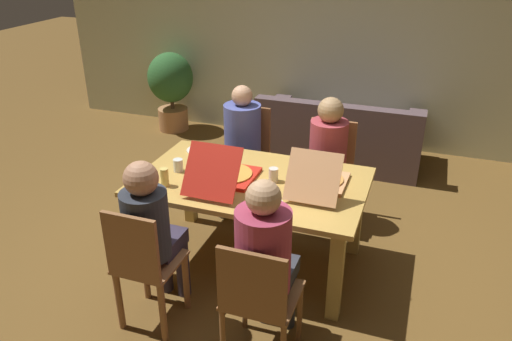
% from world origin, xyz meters
% --- Properties ---
extents(ground_plane, '(20.00, 20.00, 0.00)m').
position_xyz_m(ground_plane, '(0.00, 0.00, 0.00)').
color(ground_plane, brown).
extents(back_wall, '(7.39, 0.12, 2.95)m').
position_xyz_m(back_wall, '(0.00, 2.90, 1.47)').
color(back_wall, beige).
rests_on(back_wall, ground).
extents(dining_table, '(1.74, 1.06, 0.76)m').
position_xyz_m(dining_table, '(0.00, 0.00, 0.64)').
color(dining_table, gold).
rests_on(dining_table, ground).
extents(chair_0, '(0.40, 0.40, 0.94)m').
position_xyz_m(chair_0, '(-0.42, -0.93, 0.49)').
color(chair_0, brown).
rests_on(chair_0, ground).
extents(person_0, '(0.30, 0.50, 1.22)m').
position_xyz_m(person_0, '(-0.42, -0.79, 0.72)').
color(person_0, '#332D41').
rests_on(person_0, ground).
extents(chair_1, '(0.45, 0.45, 0.92)m').
position_xyz_m(chair_1, '(0.41, 0.98, 0.52)').
color(chair_1, '#9D633A').
rests_on(chair_1, ground).
extents(person_1, '(0.34, 0.49, 1.19)m').
position_xyz_m(person_1, '(0.41, 0.83, 0.71)').
color(person_1, '#3A3F3F').
rests_on(person_1, ground).
extents(chair_2, '(0.45, 0.39, 0.96)m').
position_xyz_m(chair_2, '(-0.42, 0.97, 0.54)').
color(chair_2, brown).
rests_on(chair_2, ground).
extents(person_2, '(0.35, 0.52, 1.22)m').
position_xyz_m(person_2, '(-0.42, 0.83, 0.72)').
color(person_2, '#3C3C36').
rests_on(person_2, ground).
extents(chair_3, '(0.43, 0.43, 0.92)m').
position_xyz_m(chair_3, '(0.41, -1.01, 0.53)').
color(chair_3, brown).
rests_on(chair_3, ground).
extents(person_3, '(0.33, 0.52, 1.26)m').
position_xyz_m(person_3, '(0.41, -0.86, 0.74)').
color(person_3, '#31333B').
rests_on(person_3, ground).
extents(pizza_box_0, '(0.40, 0.64, 0.36)m').
position_xyz_m(pizza_box_0, '(-0.18, -0.08, 0.81)').
color(pizza_box_0, red).
rests_on(pizza_box_0, dining_table).
extents(pizza_box_1, '(0.38, 0.59, 0.34)m').
position_xyz_m(pizza_box_1, '(0.51, 0.08, 0.81)').
color(pizza_box_1, tan).
rests_on(pizza_box_1, dining_table).
extents(plate_0, '(0.22, 0.22, 0.01)m').
position_xyz_m(plate_0, '(-0.61, 0.37, 0.77)').
color(plate_0, white).
rests_on(plate_0, dining_table).
extents(plate_1, '(0.20, 0.20, 0.03)m').
position_xyz_m(plate_1, '(0.25, -0.32, 0.77)').
color(plate_1, white).
rests_on(plate_1, dining_table).
extents(drinking_glass_0, '(0.07, 0.07, 0.11)m').
position_xyz_m(drinking_glass_0, '(0.17, 0.03, 0.81)').
color(drinking_glass_0, silver).
rests_on(drinking_glass_0, dining_table).
extents(drinking_glass_1, '(0.08, 0.08, 0.10)m').
position_xyz_m(drinking_glass_1, '(-0.60, -0.05, 0.81)').
color(drinking_glass_1, silver).
rests_on(drinking_glass_1, dining_table).
extents(drinking_glass_2, '(0.06, 0.06, 0.14)m').
position_xyz_m(drinking_glass_2, '(-0.57, -0.31, 0.83)').
color(drinking_glass_2, '#DDC364').
rests_on(drinking_glass_2, dining_table).
extents(couch, '(1.84, 0.89, 0.79)m').
position_xyz_m(couch, '(0.28, 2.23, 0.28)').
color(couch, '#564449').
rests_on(couch, ground).
extents(potted_plant, '(0.60, 0.60, 1.05)m').
position_xyz_m(potted_plant, '(-2.06, 2.50, 0.63)').
color(potted_plant, '#AF7749').
rests_on(potted_plant, ground).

